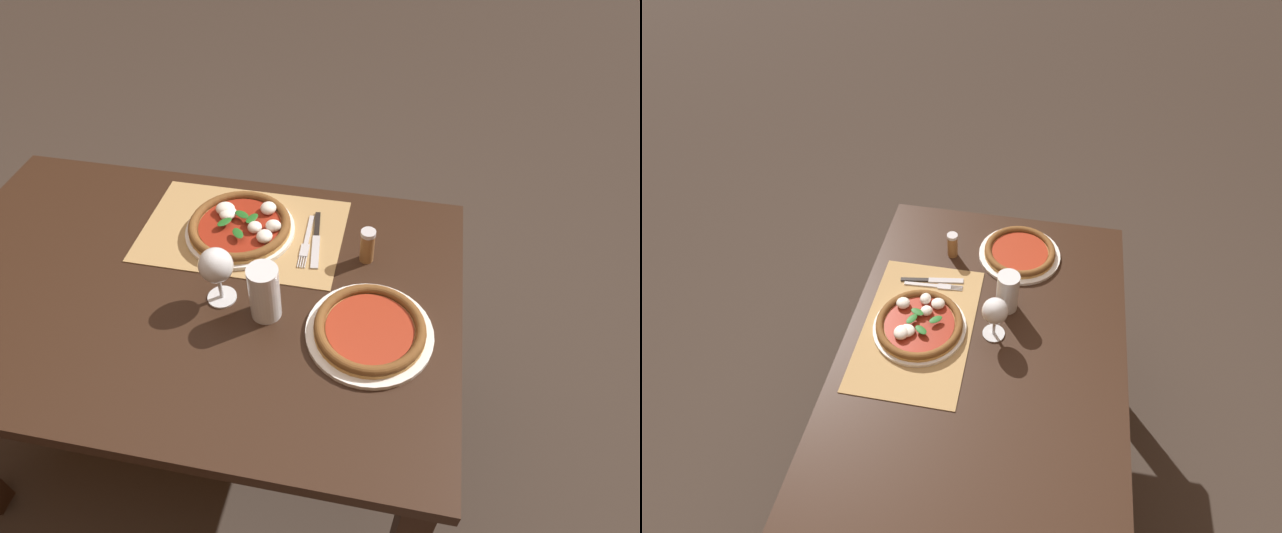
{
  "view_description": "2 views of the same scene",
  "coord_description": "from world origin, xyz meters",
  "views": [
    {
      "loc": [
        -0.49,
        0.8,
        1.72
      ],
      "look_at": [
        -0.32,
        -0.08,
        0.78
      ],
      "focal_mm": 30.0,
      "sensor_mm": 36.0,
      "label": 1
    },
    {
      "loc": [
        0.91,
        0.11,
        2.09
      ],
      "look_at": [
        -0.31,
        -0.11,
        0.81
      ],
      "focal_mm": 30.0,
      "sensor_mm": 36.0,
      "label": 2
    }
  ],
  "objects": [
    {
      "name": "pizza_far",
      "position": [
        -0.47,
        0.07,
        0.76
      ],
      "size": [
        0.29,
        0.29,
        0.04
      ],
      "color": "white",
      "rests_on": "dining_table"
    },
    {
      "name": "pizza_near",
      "position": [
        -0.08,
        -0.21,
        0.76
      ],
      "size": [
        0.29,
        0.29,
        0.05
      ],
      "color": "white",
      "rests_on": "paper_placemat"
    },
    {
      "name": "dining_table",
      "position": [
        0.0,
        0.0,
        0.64
      ],
      "size": [
        1.35,
        0.87,
        0.74
      ],
      "color": "black",
      "rests_on": "ground"
    },
    {
      "name": "pepper_shaker",
      "position": [
        -0.43,
        -0.17,
        0.79
      ],
      "size": [
        0.04,
        0.04,
        0.1
      ],
      "color": "brown",
      "rests_on": "dining_table"
    },
    {
      "name": "ground_plane",
      "position": [
        0.0,
        0.0,
        0.0
      ],
      "size": [
        24.0,
        24.0,
        0.0
      ],
      "primitive_type": "plane",
      "color": "#382D26"
    },
    {
      "name": "fork",
      "position": [
        -0.27,
        -0.2,
        0.75
      ],
      "size": [
        0.03,
        0.2,
        0.0
      ],
      "color": "#B7B7BC",
      "rests_on": "paper_placemat"
    },
    {
      "name": "wine_glass",
      "position": [
        -0.1,
        0.02,
        0.85
      ],
      "size": [
        0.08,
        0.08,
        0.16
      ],
      "color": "silver",
      "rests_on": "dining_table"
    },
    {
      "name": "paper_placemat",
      "position": [
        -0.09,
        -0.21,
        0.74
      ],
      "size": [
        0.54,
        0.34,
        0.0
      ],
      "primitive_type": "cube",
      "color": "#A88451",
      "rests_on": "dining_table"
    },
    {
      "name": "knife",
      "position": [
        -0.29,
        -0.21,
        0.75
      ],
      "size": [
        0.05,
        0.22,
        0.01
      ],
      "color": "black",
      "rests_on": "paper_placemat"
    },
    {
      "name": "pint_glass",
      "position": [
        -0.22,
        0.05,
        0.81
      ],
      "size": [
        0.07,
        0.07,
        0.15
      ],
      "color": "silver",
      "rests_on": "dining_table"
    }
  ]
}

